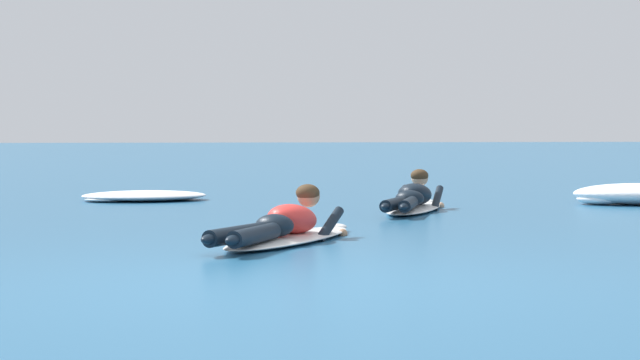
% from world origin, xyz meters
% --- Properties ---
extents(ground_plane, '(120.00, 120.00, 0.00)m').
position_xyz_m(ground_plane, '(0.00, 10.00, 0.00)').
color(ground_plane, '#235B84').
extents(surfer_near, '(1.68, 2.54, 0.53)m').
position_xyz_m(surfer_near, '(0.30, 2.69, 0.13)').
color(surfer_near, white).
rests_on(surfer_near, ground).
extents(surfer_far, '(1.33, 2.57, 0.54)m').
position_xyz_m(surfer_far, '(2.19, 6.33, 0.13)').
color(surfer_far, white).
rests_on(surfer_far, ground).
extents(whitewater_front, '(1.84, 1.39, 0.14)m').
position_xyz_m(whitewater_front, '(-1.03, 8.94, 0.06)').
color(whitewater_front, white).
rests_on(whitewater_front, ground).
extents(whitewater_mid_left, '(1.90, 1.38, 0.28)m').
position_xyz_m(whitewater_mid_left, '(5.39, 7.22, 0.13)').
color(whitewater_mid_left, white).
rests_on(whitewater_mid_left, ground).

